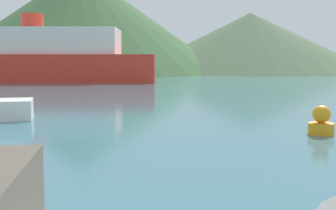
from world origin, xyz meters
TOP-DOWN VIEW (x-y plane):
  - ferry_distant at (-14.86, 52.25)m, footprint 26.37×9.48m
  - buoy_marker at (4.18, 16.20)m, footprint 0.84×0.84m
  - hill_west at (-14.67, 82.63)m, footprint 50.20×50.20m
  - hill_central at (15.14, 85.72)m, footprint 43.48×43.48m

SIDE VIEW (x-z plane):
  - buoy_marker at x=4.18m, z-range -0.08..0.88m
  - ferry_distant at x=-14.86m, z-range -1.13..6.12m
  - hill_central at x=15.14m, z-range 0.00..10.59m
  - hill_west at x=-14.67m, z-range 0.00..17.71m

